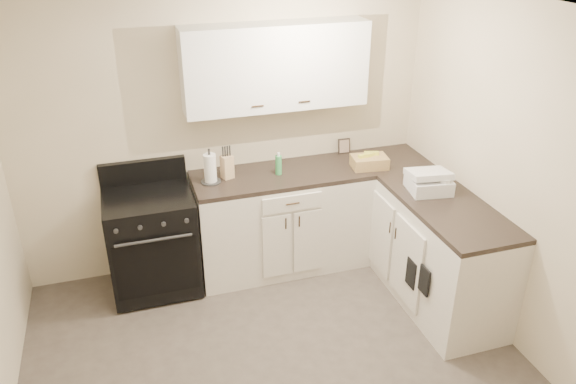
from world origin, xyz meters
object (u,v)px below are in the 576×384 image
object	(u,v)px
stove	(153,242)
paper_towel	(210,168)
wicker_basket	(369,162)
countertop_grill	(429,184)
knife_block	(227,167)

from	to	relation	value
stove	paper_towel	world-z (taller)	paper_towel
wicker_basket	paper_towel	bearing A→B (deg)	175.14
countertop_grill	stove	bearing A→B (deg)	172.00
knife_block	wicker_basket	bearing A→B (deg)	-27.40
knife_block	countertop_grill	size ratio (longest dim) A/B	0.63
paper_towel	knife_block	bearing A→B (deg)	15.56
paper_towel	wicker_basket	distance (m)	1.41
paper_towel	stove	bearing A→B (deg)	-176.93
knife_block	wicker_basket	distance (m)	1.26
stove	knife_block	xyz separation A→B (m)	(0.69, 0.07, 0.58)
knife_block	wicker_basket	xyz separation A→B (m)	(1.25, -0.16, -0.05)
knife_block	paper_towel	world-z (taller)	paper_towel
paper_towel	wicker_basket	xyz separation A→B (m)	(1.40, -0.12, -0.07)
wicker_basket	countertop_grill	distance (m)	0.63
wicker_basket	countertop_grill	world-z (taller)	countertop_grill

